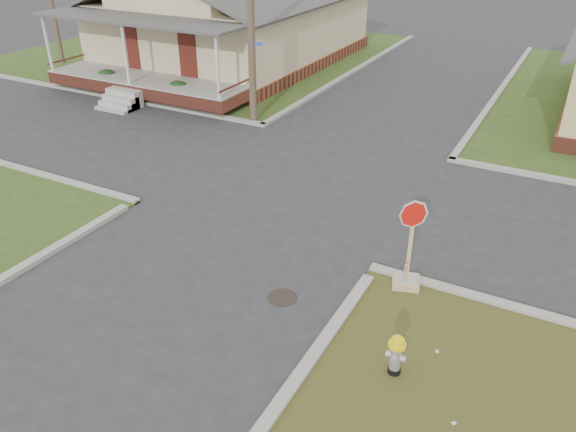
% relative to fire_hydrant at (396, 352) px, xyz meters
% --- Properties ---
extents(ground, '(120.00, 120.00, 0.00)m').
position_rel_fire_hydrant_xyz_m(ground, '(-5.05, 1.54, -0.52)').
color(ground, '#2A2A2C').
rests_on(ground, ground).
extents(verge_far_left, '(19.00, 19.00, 0.05)m').
position_rel_fire_hydrant_xyz_m(verge_far_left, '(-18.05, 19.54, -0.49)').
color(verge_far_left, '#2B4719').
rests_on(verge_far_left, ground).
extents(curbs, '(80.00, 40.00, 0.12)m').
position_rel_fire_hydrant_xyz_m(curbs, '(-5.05, 6.54, -0.52)').
color(curbs, gray).
rests_on(curbs, ground).
extents(manhole, '(0.64, 0.64, 0.01)m').
position_rel_fire_hydrant_xyz_m(manhole, '(-2.85, 1.04, -0.51)').
color(manhole, black).
rests_on(manhole, ground).
extents(corner_house, '(10.10, 15.50, 5.30)m').
position_rel_fire_hydrant_xyz_m(corner_house, '(-15.05, 18.22, 1.76)').
color(corner_house, brown).
rests_on(corner_house, ground).
extents(tree_far_left, '(0.22, 0.22, 4.90)m').
position_rel_fire_hydrant_xyz_m(tree_far_left, '(-23.05, 13.54, 1.98)').
color(tree_far_left, '#443827').
rests_on(tree_far_left, verge_far_left).
extents(fire_hydrant, '(0.32, 0.32, 0.86)m').
position_rel_fire_hydrant_xyz_m(fire_hydrant, '(0.00, 0.00, 0.00)').
color(fire_hydrant, black).
rests_on(fire_hydrant, ground).
extents(stop_sign, '(0.60, 0.58, 2.10)m').
position_rel_fire_hydrant_xyz_m(stop_sign, '(-0.64, 2.67, -0.02)').
color(stop_sign, tan).
rests_on(stop_sign, ground).
extents(hedge_left, '(1.30, 1.06, 0.99)m').
position_rel_fire_hydrant_xyz_m(hedge_left, '(-17.16, 10.85, 0.03)').
color(hedge_left, '#143716').
rests_on(hedge_left, verge_far_left).
extents(hedge_right, '(1.28, 1.05, 0.98)m').
position_rel_fire_hydrant_xyz_m(hedge_right, '(-13.21, 10.91, 0.02)').
color(hedge_right, '#143716').
rests_on(hedge_right, verge_far_left).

